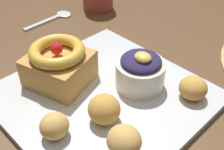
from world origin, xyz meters
TOP-DOWN VIEW (x-y plane):
  - dining_table at (0.00, 0.00)m, footprint 1.36×0.94m
  - front_plate at (-0.07, -0.07)m, footprint 0.30×0.30m
  - cake_slice at (-0.14, -0.10)m, footprint 0.12×0.11m
  - berry_ramekin at (-0.04, -0.01)m, footprint 0.08×0.08m
  - fritter_front at (0.03, -0.13)m, footprint 0.05×0.04m
  - fritter_middle at (-0.03, -0.11)m, footprint 0.05×0.05m
  - fritter_back at (0.03, 0.02)m, footprint 0.04×0.04m
  - fritter_extra at (-0.05, -0.18)m, footprint 0.04×0.04m
  - spoon at (-0.36, 0.04)m, footprint 0.04×0.13m

SIDE VIEW (x-z plane):
  - dining_table at x=0.00m, z-range 0.27..1.00m
  - spoon at x=-0.36m, z-range 0.73..0.73m
  - front_plate at x=-0.07m, z-range 0.73..0.74m
  - fritter_back at x=0.03m, z-range 0.74..0.78m
  - fritter_extra at x=-0.05m, z-range 0.74..0.78m
  - fritter_front at x=0.03m, z-range 0.74..0.78m
  - fritter_middle at x=-0.03m, z-range 0.74..0.79m
  - berry_ramekin at x=-0.04m, z-range 0.74..0.81m
  - cake_slice at x=-0.14m, z-range 0.74..0.82m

